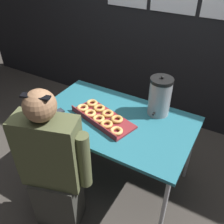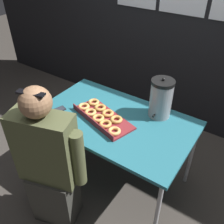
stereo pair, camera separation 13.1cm
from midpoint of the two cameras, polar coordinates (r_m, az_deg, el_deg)
ground_plane at (r=2.59m, az=1.95°, el=-14.46°), size 12.00×12.00×0.00m
back_wall at (r=2.87m, az=17.38°, el=21.83°), size 6.00×0.11×2.72m
folding_table at (r=2.11m, az=2.32°, el=-2.61°), size 1.31×0.79×0.73m
donut_box at (r=2.07m, az=-0.58°, el=-0.99°), size 0.60×0.39×0.05m
coffee_urn at (r=2.08m, az=12.91°, el=2.99°), size 0.19×0.21×0.36m
cell_phone at (r=2.20m, az=-10.78°, el=0.31°), size 0.11×0.16×0.01m
person_seated at (r=1.91m, az=-12.22°, el=-11.96°), size 0.56×0.33×1.26m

